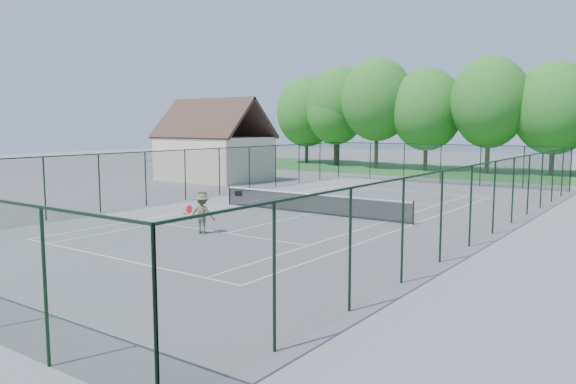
% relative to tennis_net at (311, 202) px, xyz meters
% --- Properties ---
extents(ground, '(140.00, 140.00, 0.00)m').
position_rel_tennis_net_xyz_m(ground, '(0.00, 0.00, -0.58)').
color(ground, slate).
rests_on(ground, ground).
extents(grass_far, '(80.00, 16.00, 0.01)m').
position_rel_tennis_net_xyz_m(grass_far, '(0.00, 30.00, -0.57)').
color(grass_far, '#337430').
rests_on(grass_far, ground).
extents(court_lines, '(11.05, 23.85, 0.01)m').
position_rel_tennis_net_xyz_m(court_lines, '(0.00, 0.00, -0.57)').
color(court_lines, white).
rests_on(court_lines, ground).
extents(tennis_net, '(11.08, 0.08, 1.10)m').
position_rel_tennis_net_xyz_m(tennis_net, '(0.00, 0.00, 0.00)').
color(tennis_net, black).
rests_on(tennis_net, ground).
extents(fence_enclosure, '(18.05, 36.05, 3.02)m').
position_rel_tennis_net_xyz_m(fence_enclosure, '(0.00, 0.00, 0.98)').
color(fence_enclosure, '#1B3A24').
rests_on(fence_enclosure, ground).
extents(utility_building, '(8.60, 6.27, 6.63)m').
position_rel_tennis_net_xyz_m(utility_building, '(-16.00, 10.00, 2.54)').
color(utility_building, '#F4E5C3').
rests_on(utility_building, ground).
extents(tree_line_far, '(39.40, 6.40, 9.70)m').
position_rel_tennis_net_xyz_m(tree_line_far, '(0.00, 30.00, 5.42)').
color(tree_line_far, '#412D21').
rests_on(tree_line_far, ground).
extents(sports_bag_a, '(0.46, 0.35, 0.33)m').
position_rel_tennis_net_xyz_m(sports_bag_a, '(-8.78, 1.20, -0.41)').
color(sports_bag_a, black).
rests_on(sports_bag_a, ground).
extents(sports_bag_b, '(0.48, 0.40, 0.32)m').
position_rel_tennis_net_xyz_m(sports_bag_b, '(-7.64, 3.28, -0.42)').
color(sports_bag_b, black).
rests_on(sports_bag_b, ground).
extents(tennis_player, '(1.99, 0.95, 1.67)m').
position_rel_tennis_net_xyz_m(tennis_player, '(-0.79, -6.98, 0.26)').
color(tennis_player, '#57593E').
rests_on(tennis_player, ground).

